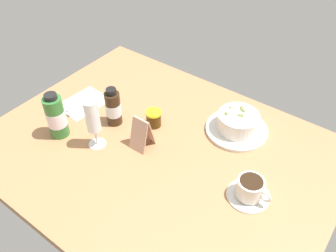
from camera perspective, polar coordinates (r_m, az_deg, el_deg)
name	(u,v)px	position (r cm, az deg, el deg)	size (l,w,h in cm)	color
ground_plane	(158,152)	(115.42, -1.58, -4.25)	(110.00, 84.00, 3.00)	#A8754C
porridge_bowl	(238,123)	(120.44, 11.19, 0.45)	(21.03, 21.03, 7.96)	silver
cutlery_setting	(83,103)	(135.44, -13.66, 3.62)	(14.22, 17.75, 0.90)	silver
coffee_cup	(250,189)	(102.30, 13.10, -9.95)	(12.80, 12.33, 6.61)	silver
wine_glass	(93,118)	(110.73, -12.09, 1.23)	(5.72, 5.72, 17.79)	white
jam_jar	(154,118)	(120.88, -2.33, 1.26)	(5.39, 5.39, 5.93)	#41280A
sauce_bottle_brown	(113,108)	(121.16, -8.84, 2.93)	(5.35, 5.35, 14.27)	#382314
sauce_bottle_green	(56,116)	(120.01, -17.65, 1.48)	(6.31, 6.31, 16.52)	#337233
menu_card	(142,133)	(111.82, -4.29, -1.14)	(5.97, 6.41, 11.30)	tan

